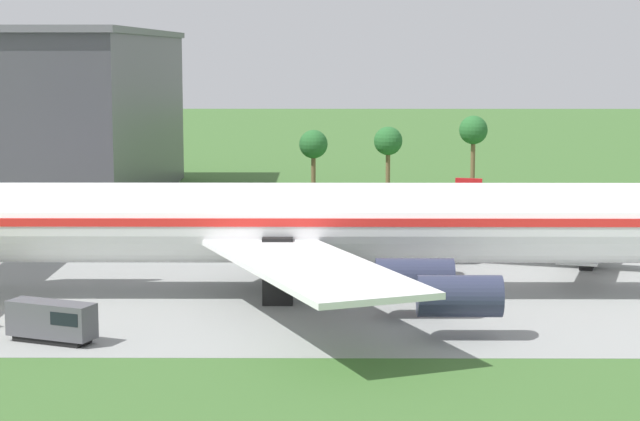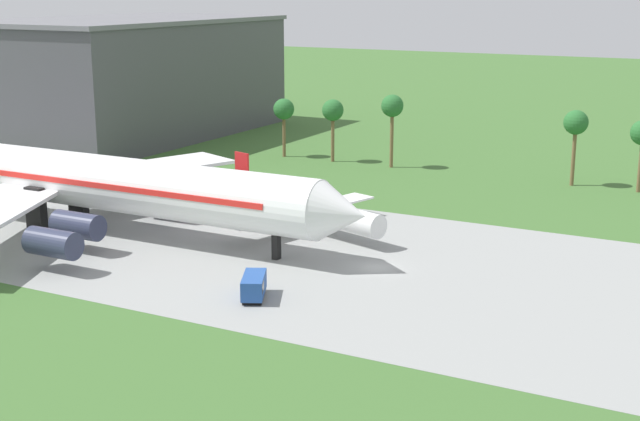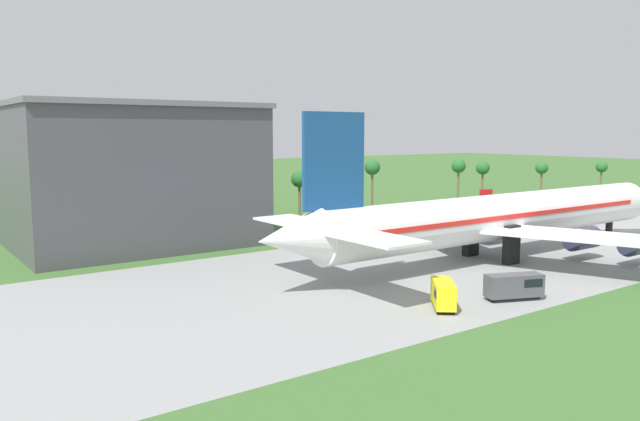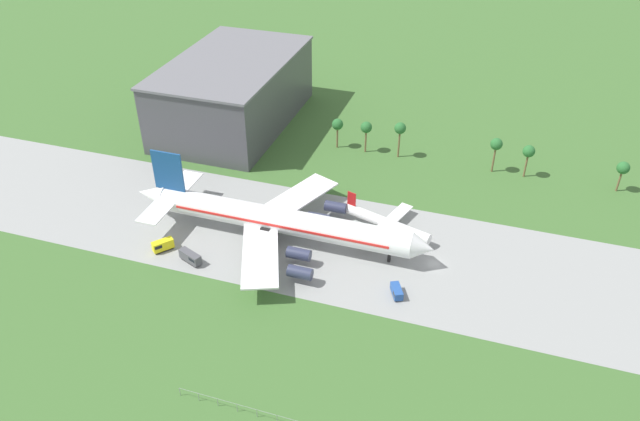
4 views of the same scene
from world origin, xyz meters
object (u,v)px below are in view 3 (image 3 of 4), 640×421
object	(u,v)px
jet_airliner	(500,217)
fuel_truck	(443,295)
terminal_building	(102,169)
catering_van	(515,286)
regional_aircraft	(537,217)

from	to	relation	value
jet_airliner	fuel_truck	world-z (taller)	jet_airliner
jet_airliner	terminal_building	bearing A→B (deg)	123.53
catering_van	terminal_building	world-z (taller)	terminal_building
terminal_building	fuel_truck	bearing A→B (deg)	-79.99
jet_airliner	fuel_truck	size ratio (longest dim) A/B	14.91
regional_aircraft	fuel_truck	xyz separation A→B (m)	(-51.79, -25.37, -1.10)
regional_aircraft	catering_van	xyz separation A→B (m)	(-42.73, -27.42, -1.13)
jet_airliner	fuel_truck	distance (m)	29.64
regional_aircraft	jet_airliner	bearing A→B (deg)	-155.25
fuel_truck	catering_van	size ratio (longest dim) A/B	0.81
fuel_truck	catering_van	distance (m)	9.29
regional_aircraft	terminal_building	distance (m)	80.00
fuel_truck	jet_airliner	bearing A→B (deg)	27.41
regional_aircraft	terminal_building	world-z (taller)	terminal_building
terminal_building	catering_van	bearing A→B (deg)	-73.61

